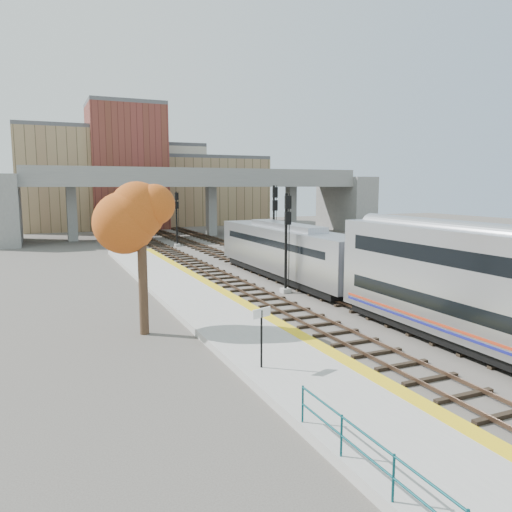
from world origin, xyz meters
name	(u,v)px	position (x,y,z in m)	size (l,w,h in m)	color
ground	(344,309)	(0.00, 0.00, 0.00)	(160.00, 160.00, 0.00)	#47423D
platform	(227,319)	(-7.25, 0.00, 0.17)	(4.50, 60.00, 0.35)	#9E9E99
yellow_strip	(260,312)	(-5.35, 0.00, 0.35)	(0.70, 60.00, 0.01)	yellow
tracks	(268,273)	(0.93, 12.50, 0.08)	(10.70, 95.00, 0.25)	black
overpass	(197,195)	(4.92, 45.00, 5.81)	(54.00, 12.00, 9.50)	slate
buildings_far	(142,182)	(1.26, 66.57, 7.88)	(43.00, 21.00, 20.60)	#987F58
parking_lot	(312,245)	(14.00, 28.00, 0.02)	(14.00, 18.00, 0.04)	black
locomotive	(286,250)	(1.00, 9.46, 2.28)	(3.02, 19.05, 4.10)	#A8AAB2
signal_mast_near	(286,245)	(-1.10, 5.29, 3.20)	(0.60, 0.64, 6.62)	#9E9E99
signal_mast_mid	(274,226)	(3.00, 15.70, 3.57)	(0.60, 0.64, 7.16)	#9E9E99
signal_mast_far	(177,220)	(-1.10, 33.56, 3.09)	(0.60, 0.64, 6.46)	#9E9E99
station_sign	(261,325)	(-8.68, -7.53, 1.98)	(0.86, 0.37, 2.27)	black
tree	(141,214)	(-11.64, -0.30, 5.78)	(3.60, 3.60, 7.80)	#382619
car_a	(311,246)	(11.23, 23.35, 0.63)	(1.39, 3.45, 1.17)	#99999E
car_b	(313,239)	(14.87, 29.19, 0.70)	(1.39, 3.98, 1.31)	#99999E
car_c	(325,235)	(18.99, 33.27, 0.60)	(1.56, 3.83, 1.11)	#99999E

